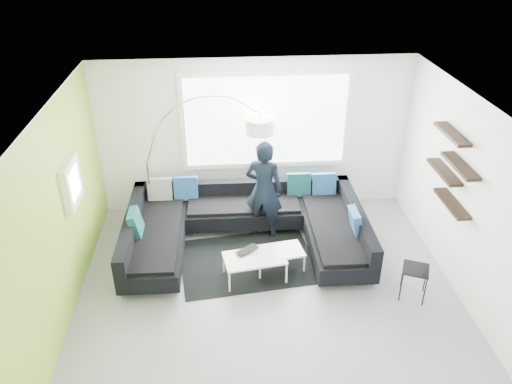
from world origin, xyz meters
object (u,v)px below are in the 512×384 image
at_px(sectional_sofa, 246,230).
at_px(coffee_table, 267,262).
at_px(arc_lamp, 147,162).
at_px(laptop, 250,252).
at_px(side_table, 413,282).
at_px(person, 264,190).

height_order(sectional_sofa, coffee_table, sectional_sofa).
relative_size(sectional_sofa, arc_lamp, 1.63).
bearing_deg(laptop, sectional_sofa, 54.37).
bearing_deg(coffee_table, sectional_sofa, 104.53).
xyz_separation_m(arc_lamp, side_table, (3.93, -2.33, -0.93)).
relative_size(coffee_table, arc_lamp, 0.50).
xyz_separation_m(arc_lamp, laptop, (1.63, -1.62, -0.78)).
xyz_separation_m(coffee_table, side_table, (2.04, -0.70, 0.05)).
bearing_deg(sectional_sofa, coffee_table, -65.61).
distance_m(arc_lamp, side_table, 4.66).
height_order(coffee_table, laptop, laptop).
bearing_deg(arc_lamp, person, -8.33).
relative_size(side_table, person, 0.28).
bearing_deg(coffee_table, laptop, 168.44).
distance_m(side_table, person, 2.74).
bearing_deg(person, sectional_sofa, 70.56).
relative_size(arc_lamp, laptop, 5.27).
xyz_separation_m(sectional_sofa, side_table, (2.32, -1.34, -0.12)).
bearing_deg(arc_lamp, sectional_sofa, -23.93).
bearing_deg(side_table, coffee_table, 161.14).
distance_m(arc_lamp, laptop, 2.42).
bearing_deg(coffee_table, side_table, -27.94).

